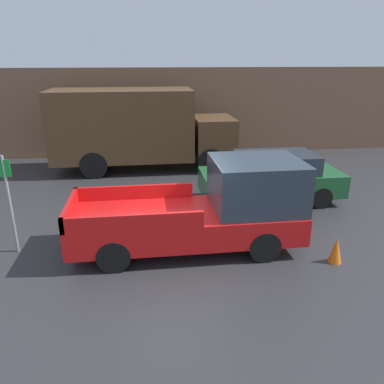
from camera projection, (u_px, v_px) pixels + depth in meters
The scene contains 7 objects.
ground_plane at pixel (173, 251), 9.18m from camera, with size 60.00×60.00×0.00m, color #2D2D30.
building_wall at pixel (155, 112), 17.65m from camera, with size 28.00×0.15×4.05m.
pickup_truck at pixel (210, 209), 9.11m from camera, with size 5.52×2.04×2.19m.
car at pixel (272, 177), 12.14m from camera, with size 4.50×1.85×1.60m.
delivery_truck at pixel (136, 127), 15.35m from camera, with size 7.40×2.45×3.29m.
parking_sign at pixel (9, 199), 8.71m from camera, with size 0.30×0.07×2.42m.
traffic_cone at pixel (336, 250), 8.59m from camera, with size 0.30×0.30×0.63m.
Camera 1 is at (-0.61, -8.13, 4.49)m, focal length 35.00 mm.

